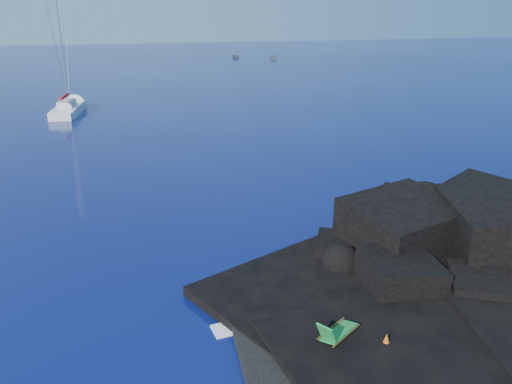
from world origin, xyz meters
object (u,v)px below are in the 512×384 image
at_px(deck_chair, 339,326).
at_px(marker_cone, 386,341).
at_px(sailboat, 69,113).
at_px(sunbather, 350,316).
at_px(distant_boat_b, 273,59).
at_px(distant_boat_a, 236,58).

xyz_separation_m(deck_chair, marker_cone, (1.39, -0.92, -0.31)).
xyz_separation_m(sailboat, sunbather, (12.05, -49.75, 0.51)).
bearing_deg(deck_chair, distant_boat_b, 40.39).
bearing_deg(distant_boat_b, distant_boat_a, 160.39).
height_order(sailboat, sunbather, sailboat).
relative_size(sunbather, marker_cone, 2.71).
relative_size(deck_chair, marker_cone, 2.90).
relative_size(marker_cone, distant_boat_b, 0.12).
distance_m(deck_chair, distant_boat_b, 122.34).
bearing_deg(sunbather, distant_boat_b, 71.39).
relative_size(deck_chair, distant_boat_b, 0.36).
height_order(sunbather, distant_boat_b, sunbather).
distance_m(deck_chair, sunbather, 1.55).
bearing_deg(distant_boat_b, sunbather, -90.58).
bearing_deg(marker_cone, sailboat, 103.51).
relative_size(marker_cone, distant_boat_a, 0.15).
xyz_separation_m(sailboat, marker_cone, (12.43, -51.75, 0.66)).
relative_size(sailboat, marker_cone, 21.88).
xyz_separation_m(sailboat, deck_chair, (11.04, -50.84, 0.97)).
height_order(distant_boat_a, distant_boat_b, distant_boat_b).
xyz_separation_m(deck_chair, sunbather, (1.01, 1.09, -0.46)).
height_order(deck_chair, marker_cone, deck_chair).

